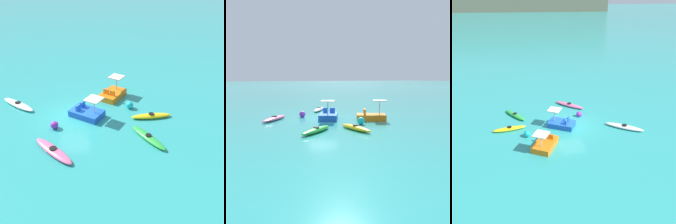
# 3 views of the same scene
# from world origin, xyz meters

# --- Properties ---
(ground_plane) EXTENTS (600.00, 600.00, 0.00)m
(ground_plane) POSITION_xyz_m (0.00, 0.00, 0.00)
(ground_plane) COLOR teal
(kayak_yellow) EXTENTS (3.07, 1.02, 0.37)m
(kayak_yellow) POSITION_xyz_m (-5.86, 0.10, 0.16)
(kayak_yellow) COLOR yellow
(kayak_yellow) RESTS_ON ground_plane
(kayak_green) EXTENTS (2.31, 2.95, 0.37)m
(kayak_green) POSITION_xyz_m (-5.33, 2.77, 0.16)
(kayak_green) COLOR green
(kayak_green) RESTS_ON ground_plane
(kayak_white) EXTENTS (3.32, 2.65, 0.37)m
(kayak_white) POSITION_xyz_m (4.65, -1.62, 0.16)
(kayak_white) COLOR white
(kayak_white) RESTS_ON ground_plane
(kayak_pink) EXTENTS (3.05, 2.92, 0.37)m
(kayak_pink) POSITION_xyz_m (0.65, 4.12, 0.16)
(kayak_pink) COLOR pink
(kayak_pink) RESTS_ON ground_plane
(pedal_boat_blue) EXTENTS (2.83, 2.49, 1.68)m
(pedal_boat_blue) POSITION_xyz_m (-1.05, -0.11, 0.34)
(pedal_boat_blue) COLOR blue
(pedal_boat_blue) RESTS_ON ground_plane
(pedal_boat_orange) EXTENTS (2.50, 2.83, 1.68)m
(pedal_boat_orange) POSITION_xyz_m (-2.97, -3.20, 0.34)
(pedal_boat_orange) COLOR orange
(pedal_boat_orange) RESTS_ON ground_plane
(buoy_cyan) EXTENTS (0.58, 0.58, 0.58)m
(buoy_cyan) POSITION_xyz_m (-4.33, -1.31, 0.29)
(buoy_cyan) COLOR #19B7C6
(buoy_cyan) RESTS_ON ground_plane
(buoy_purple) EXTENTS (0.56, 0.56, 0.56)m
(buoy_purple) POSITION_xyz_m (1.09, 1.50, 0.28)
(buoy_purple) COLOR purple
(buoy_purple) RESTS_ON ground_plane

